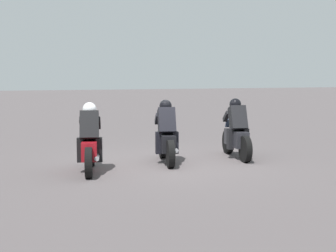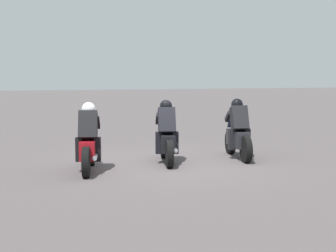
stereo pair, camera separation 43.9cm
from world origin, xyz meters
TOP-DOWN VIEW (x-y plane):
  - ground_plane at (0.00, 0.00)m, footprint 120.00×120.00m
  - rider_lane_a at (0.21, -1.95)m, footprint 2.03×0.62m
  - rider_lane_b at (0.17, -0.03)m, footprint 2.02×0.64m
  - rider_lane_c at (-0.29, 1.93)m, footprint 2.01×0.67m

SIDE VIEW (x-z plane):
  - ground_plane at x=0.00m, z-range 0.00..0.00m
  - rider_lane_a at x=0.21m, z-range -0.13..1.38m
  - rider_lane_b at x=0.17m, z-range -0.13..1.38m
  - rider_lane_c at x=-0.29m, z-range -0.13..1.38m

